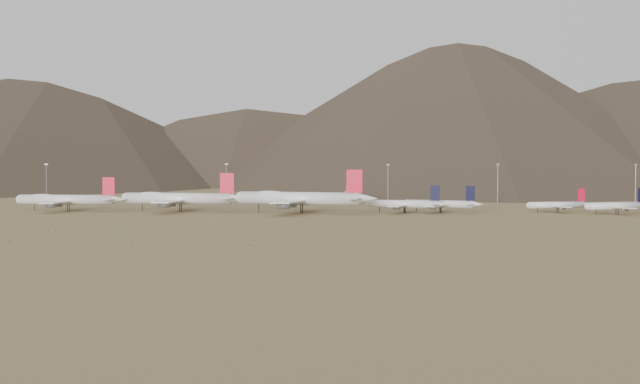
# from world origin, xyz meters

# --- Properties ---
(ground) EXTENTS (3000.00, 3000.00, 0.00)m
(ground) POSITION_xyz_m (0.00, 0.00, 0.00)
(ground) COLOR #9A8050
(ground) RESTS_ON ground
(mountain_ridge) EXTENTS (4400.00, 1000.00, 300.00)m
(mountain_ridge) POSITION_xyz_m (0.00, 900.00, 150.00)
(mountain_ridge) COLOR #4C3B2E
(mountain_ridge) RESTS_ON ground
(widebody_west) EXTENTS (63.87, 49.19, 18.96)m
(widebody_west) POSITION_xyz_m (-125.79, 30.42, 6.54)
(widebody_west) COLOR white
(widebody_west) RESTS_ON ground
(widebody_centre) EXTENTS (71.92, 55.64, 21.38)m
(widebody_centre) POSITION_xyz_m (-62.86, 31.05, 7.37)
(widebody_centre) COLOR white
(widebody_centre) RESTS_ON ground
(widebody_east) EXTENTS (78.15, 61.40, 23.56)m
(widebody_east) POSITION_xyz_m (4.93, 20.65, 8.12)
(widebody_east) COLOR white
(widebody_east) RESTS_ON ground
(narrowbody_a) EXTENTS (44.20, 32.91, 15.13)m
(narrowbody_a) POSITION_xyz_m (61.37, 26.11, 4.91)
(narrowbody_a) COLOR white
(narrowbody_a) RESTS_ON ground
(narrowbody_b) EXTENTS (42.56, 31.93, 14.81)m
(narrowbody_b) POSITION_xyz_m (80.90, 29.33, 4.80)
(narrowbody_b) COLOR white
(narrowbody_b) RESTS_ON ground
(narrowbody_c) EXTENTS (37.61, 27.84, 12.73)m
(narrowbody_c) POSITION_xyz_m (144.79, 36.19, 4.13)
(narrowbody_c) COLOR white
(narrowbody_c) RESTS_ON ground
(narrowbody_d) EXTENTS (39.70, 29.75, 13.78)m
(narrowbody_d) POSITION_xyz_m (172.88, 22.46, 4.47)
(narrowbody_d) COLOR white
(narrowbody_d) RESTS_ON ground
(control_tower) EXTENTS (8.00, 8.00, 12.00)m
(control_tower) POSITION_xyz_m (30.00, 120.00, 5.32)
(control_tower) COLOR tan
(control_tower) RESTS_ON ground
(mast_far_west) EXTENTS (2.00, 0.60, 25.70)m
(mast_far_west) POSITION_xyz_m (-170.83, 121.07, 14.20)
(mast_far_west) COLOR gray
(mast_far_west) RESTS_ON ground
(mast_west) EXTENTS (2.00, 0.60, 25.70)m
(mast_west) POSITION_xyz_m (-53.32, 134.39, 14.20)
(mast_west) COLOR gray
(mast_west) RESTS_ON ground
(mast_centre) EXTENTS (2.00, 0.60, 25.70)m
(mast_centre) POSITION_xyz_m (53.57, 106.10, 14.20)
(mast_centre) COLOR gray
(mast_centre) RESTS_ON ground
(mast_east) EXTENTS (2.00, 0.60, 25.70)m
(mast_east) POSITION_xyz_m (125.53, 131.70, 14.20)
(mast_east) COLOR gray
(mast_east) RESTS_ON ground
(mast_far_east) EXTENTS (2.00, 0.60, 25.70)m
(mast_far_east) POSITION_xyz_m (212.29, 126.28, 14.20)
(mast_far_east) COLOR gray
(mast_far_east) RESTS_ON ground
(desert_scrub) EXTENTS (424.53, 181.04, 0.82)m
(desert_scrub) POSITION_xyz_m (10.91, -76.26, 0.30)
(desert_scrub) COLOR olive
(desert_scrub) RESTS_ON ground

